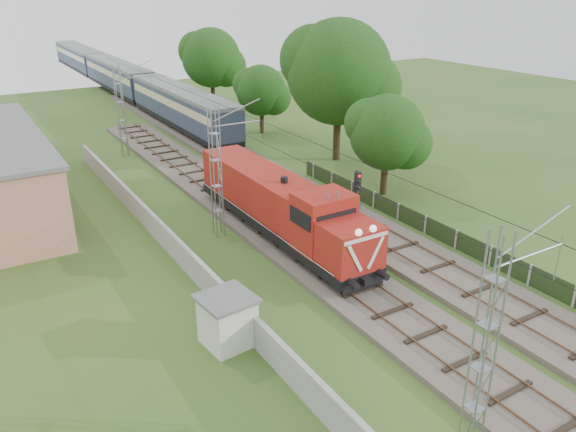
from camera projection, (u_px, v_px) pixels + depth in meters
ground at (383, 311)px, 26.69m from camera, size 140.00×140.00×0.00m
track_main at (304, 251)px, 32.14m from camera, size 4.20×70.00×0.45m
track_side at (268, 175)px, 44.79m from camera, size 4.20×80.00×0.45m
catenary at (217, 172)px, 33.19m from camera, size 3.31×70.00×8.00m
boundary_wall at (164, 236)px, 32.77m from camera, size 0.25×40.00×1.50m
fence at (456, 240)px, 32.65m from camera, size 0.12×32.00×1.20m
locomotive at (280, 205)px, 33.44m from camera, size 2.89×16.52×4.20m
coach_rake at (118, 75)px, 77.18m from camera, size 3.17×70.65×3.66m
signal_post at (356, 197)px, 31.41m from camera, size 0.53×0.42×4.85m
relay_hut at (228, 320)px, 23.88m from camera, size 2.45×2.45×2.29m
tree_a at (388, 133)px, 39.66m from camera, size 5.66×5.39×7.33m
tree_b at (340, 73)px, 46.55m from camera, size 9.18×8.74×11.90m
tree_c at (262, 91)px, 56.49m from camera, size 5.32×5.07×6.90m
tree_d at (212, 58)px, 67.29m from camera, size 7.36×7.01×9.55m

